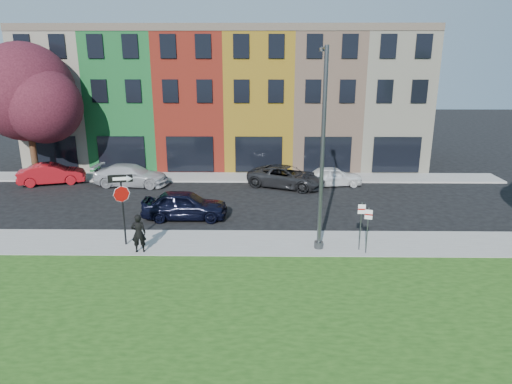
{
  "coord_description": "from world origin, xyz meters",
  "views": [
    {
      "loc": [
        0.24,
        -16.4,
        8.29
      ],
      "look_at": [
        -0.03,
        4.0,
        2.24
      ],
      "focal_mm": 32.0,
      "sensor_mm": 36.0,
      "label": 1
    }
  ],
  "objects_px": {
    "stop_sign": "(122,196)",
    "street_lamp": "(322,151)",
    "sedan_near": "(185,205)",
    "man": "(139,233)"
  },
  "relations": [
    {
      "from": "street_lamp",
      "to": "man",
      "type": "bearing_deg",
      "value": -171.97
    },
    {
      "from": "stop_sign",
      "to": "street_lamp",
      "type": "xyz_separation_m",
      "value": [
        8.72,
        -0.09,
        2.04
      ]
    },
    {
      "from": "stop_sign",
      "to": "man",
      "type": "distance_m",
      "value": 1.86
    },
    {
      "from": "man",
      "to": "stop_sign",
      "type": "bearing_deg",
      "value": -51.32
    },
    {
      "from": "stop_sign",
      "to": "street_lamp",
      "type": "height_order",
      "value": "street_lamp"
    },
    {
      "from": "man",
      "to": "sedan_near",
      "type": "relative_size",
      "value": 0.38
    },
    {
      "from": "stop_sign",
      "to": "man",
      "type": "height_order",
      "value": "stop_sign"
    },
    {
      "from": "stop_sign",
      "to": "street_lamp",
      "type": "relative_size",
      "value": 0.38
    },
    {
      "from": "man",
      "to": "street_lamp",
      "type": "bearing_deg",
      "value": 176.89
    },
    {
      "from": "sedan_near",
      "to": "stop_sign",
      "type": "bearing_deg",
      "value": 151.4
    }
  ]
}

